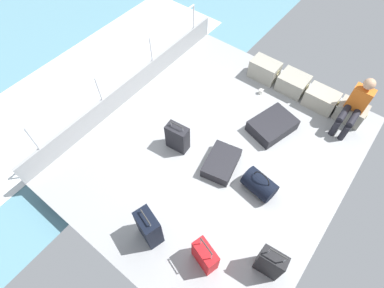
# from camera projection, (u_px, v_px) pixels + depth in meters

# --- Properties ---
(ground_plane) EXTENTS (4.40, 5.20, 0.06)m
(ground_plane) POSITION_uv_depth(u_px,v_px,m) (218.00, 149.00, 5.56)
(ground_plane) COLOR #939699
(gunwale_port) EXTENTS (0.06, 5.20, 0.45)m
(gunwale_port) POSITION_uv_depth(u_px,v_px,m) (131.00, 87.00, 6.10)
(gunwale_port) COLOR #939699
(gunwale_port) RESTS_ON ground_plane
(railing_port) EXTENTS (0.04, 4.20, 1.02)m
(railing_port) POSITION_uv_depth(u_px,v_px,m) (126.00, 66.00, 5.64)
(railing_port) COLOR silver
(railing_port) RESTS_ON ground_plane
(sea_wake) EXTENTS (12.00, 12.00, 0.01)m
(sea_wake) POSITION_uv_depth(u_px,v_px,m) (91.00, 77.00, 7.07)
(sea_wake) COLOR #598C9E
(sea_wake) RESTS_ON ground_plane
(cargo_crate_0) EXTENTS (0.62, 0.39, 0.41)m
(cargo_crate_0) POSITION_uv_depth(u_px,v_px,m) (264.00, 70.00, 6.42)
(cargo_crate_0) COLOR gray
(cargo_crate_0) RESTS_ON ground_plane
(cargo_crate_1) EXTENTS (0.60, 0.47, 0.36)m
(cargo_crate_1) POSITION_uv_depth(u_px,v_px,m) (293.00, 83.00, 6.23)
(cargo_crate_1) COLOR gray
(cargo_crate_1) RESTS_ON ground_plane
(cargo_crate_2) EXTENTS (0.64, 0.41, 0.36)m
(cargo_crate_2) POSITION_uv_depth(u_px,v_px,m) (321.00, 99.00, 5.98)
(cargo_crate_2) COLOR #9E9989
(cargo_crate_2) RESTS_ON ground_plane
(cargo_crate_3) EXTENTS (0.55, 0.39, 0.36)m
(cargo_crate_3) POSITION_uv_depth(u_px,v_px,m) (351.00, 112.00, 5.79)
(cargo_crate_3) COLOR gray
(cargo_crate_3) RESTS_ON ground_plane
(passenger_seated) EXTENTS (0.34, 0.66, 1.06)m
(passenger_seated) POSITION_uv_depth(u_px,v_px,m) (356.00, 105.00, 5.41)
(passenger_seated) COLOR orange
(passenger_seated) RESTS_ON ground_plane
(suitcase_0) EXTENTS (0.63, 0.79, 0.21)m
(suitcase_0) POSITION_uv_depth(u_px,v_px,m) (221.00, 163.00, 5.24)
(suitcase_0) COLOR black
(suitcase_0) RESTS_ON ground_plane
(suitcase_1) EXTENTS (0.43, 0.34, 0.78)m
(suitcase_1) POSITION_uv_depth(u_px,v_px,m) (149.00, 228.00, 4.35)
(suitcase_1) COLOR black
(suitcase_1) RESTS_ON ground_plane
(suitcase_2) EXTENTS (0.37, 0.22, 0.80)m
(suitcase_2) POSITION_uv_depth(u_px,v_px,m) (270.00, 263.00, 4.10)
(suitcase_2) COLOR black
(suitcase_2) RESTS_ON ground_plane
(suitcase_3) EXTENTS (0.43, 0.30, 0.74)m
(suitcase_3) POSITION_uv_depth(u_px,v_px,m) (205.00, 256.00, 4.21)
(suitcase_3) COLOR red
(suitcase_3) RESTS_ON ground_plane
(suitcase_4) EXTENTS (0.41, 0.25, 0.65)m
(suitcase_4) POSITION_uv_depth(u_px,v_px,m) (178.00, 138.00, 5.33)
(suitcase_4) COLOR black
(suitcase_4) RESTS_ON ground_plane
(suitcase_5) EXTENTS (0.79, 0.95, 0.24)m
(suitcase_5) POSITION_uv_depth(u_px,v_px,m) (272.00, 125.00, 5.68)
(suitcase_5) COLOR black
(suitcase_5) RESTS_ON ground_plane
(duffel_bag) EXTENTS (0.58, 0.43, 0.51)m
(duffel_bag) POSITION_uv_depth(u_px,v_px,m) (260.00, 184.00, 4.92)
(duffel_bag) COLOR black
(duffel_bag) RESTS_ON ground_plane
(paper_cup) EXTENTS (0.08, 0.08, 0.10)m
(paper_cup) POSITION_uv_depth(u_px,v_px,m) (261.00, 92.00, 6.27)
(paper_cup) COLOR white
(paper_cup) RESTS_ON ground_plane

